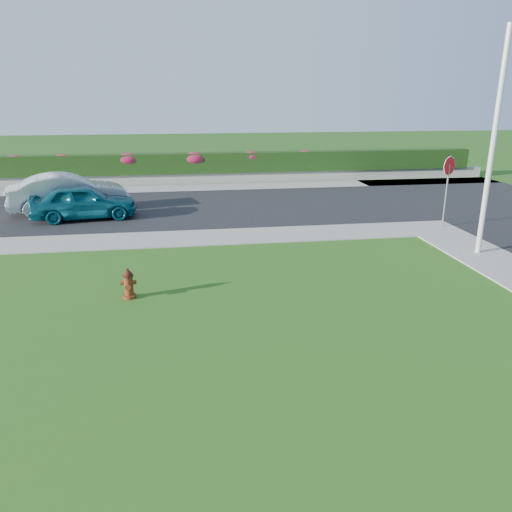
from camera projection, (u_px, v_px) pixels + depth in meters
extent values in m
plane|color=black|center=(310.00, 365.00, 9.27)|extent=(120.00, 120.00, 0.00)
cube|color=black|center=(117.00, 210.00, 21.72)|extent=(26.00, 8.00, 0.04)
cube|color=gray|center=(71.00, 243.00, 16.87)|extent=(24.00, 2.00, 0.04)
cube|color=gray|center=(431.00, 228.00, 18.74)|extent=(2.00, 2.00, 0.04)
cube|color=gray|center=(203.00, 188.00, 26.99)|extent=(34.00, 2.00, 0.04)
cube|color=gray|center=(202.00, 178.00, 28.32)|extent=(34.00, 0.40, 0.60)
cube|color=black|center=(201.00, 163.00, 28.15)|extent=(32.00, 0.90, 1.10)
cylinder|color=#4A180B|center=(130.00, 296.00, 12.34)|extent=(0.33, 0.33, 0.08)
cylinder|color=#4A180B|center=(129.00, 285.00, 12.25)|extent=(0.22, 0.22, 0.50)
cylinder|color=black|center=(128.00, 276.00, 12.18)|extent=(0.27, 0.27, 0.05)
sphere|color=black|center=(128.00, 275.00, 12.17)|extent=(0.22, 0.22, 0.22)
cylinder|color=black|center=(127.00, 270.00, 12.13)|extent=(0.07, 0.07, 0.07)
cylinder|color=#4A180B|center=(122.00, 283.00, 12.21)|extent=(0.10, 0.11, 0.11)
cylinder|color=#4A180B|center=(134.00, 282.00, 12.25)|extent=(0.10, 0.11, 0.11)
cylinder|color=#4A180B|center=(128.00, 287.00, 12.11)|extent=(0.14, 0.12, 0.14)
imported|color=#0C4D5E|center=(84.00, 202.00, 19.87)|extent=(4.27, 2.18, 1.39)
imported|color=#B3B5BB|center=(68.00, 193.00, 21.19)|extent=(5.14, 2.90, 1.60)
cylinder|color=silver|center=(493.00, 146.00, 14.79)|extent=(0.16, 0.16, 6.70)
cylinder|color=slate|center=(446.00, 197.00, 18.58)|extent=(0.06, 0.06, 2.37)
cylinder|color=red|center=(449.00, 166.00, 18.23)|extent=(0.62, 0.35, 0.69)
cylinder|color=white|center=(449.00, 166.00, 18.23)|extent=(0.66, 0.36, 0.73)
ellipsoid|color=#A71C4A|center=(15.00, 160.00, 26.53)|extent=(1.01, 0.65, 0.51)
ellipsoid|color=#A71C4A|center=(63.00, 159.00, 26.89)|extent=(1.09, 0.70, 0.55)
ellipsoid|color=#A71C4A|center=(128.00, 159.00, 27.40)|extent=(1.37, 0.88, 0.68)
ellipsoid|color=#A71C4A|center=(195.00, 158.00, 27.93)|extent=(1.44, 0.93, 0.72)
ellipsoid|color=#A71C4A|center=(251.00, 156.00, 28.37)|extent=(1.17, 0.75, 0.59)
ellipsoid|color=#A71C4A|center=(304.00, 155.00, 28.80)|extent=(1.02, 0.66, 0.51)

